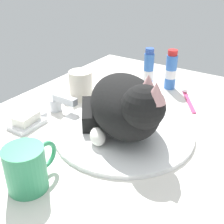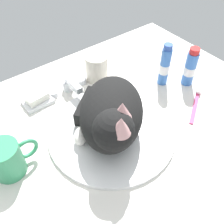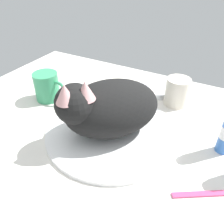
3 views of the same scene
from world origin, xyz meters
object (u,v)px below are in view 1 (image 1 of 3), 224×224
object	(u,v)px
mouthwash_bottle	(171,71)
soap_bar	(26,118)
cat	(126,106)
rinse_cup	(81,85)
coffee_mug	(27,168)
toothbrush	(188,99)
faucet	(58,104)
toothpaste_bottle	(148,72)

from	to	relation	value
mouthwash_bottle	soap_bar	bearing A→B (deg)	154.20
cat	rinse_cup	distance (cm)	27.01
coffee_mug	soap_bar	size ratio (longest dim) A/B	1.82
coffee_mug	toothbrush	distance (cm)	56.48
faucet	soap_bar	xyz separation A→B (cm)	(-11.06, 1.28, 0.02)
rinse_cup	cat	bearing A→B (deg)	-116.73
faucet	coffee_mug	distance (cm)	32.05
faucet	cat	size ratio (longest dim) A/B	0.46
rinse_cup	soap_bar	bearing A→B (deg)	177.26
cat	coffee_mug	distance (cm)	27.15
faucet	toothbrush	bearing A→B (deg)	-46.57
toothpaste_bottle	coffee_mug	bearing A→B (deg)	-178.09
toothpaste_bottle	cat	bearing A→B (deg)	-163.63
faucet	mouthwash_bottle	xyz separation A→B (cm)	(33.95, -20.48, 3.98)
coffee_mug	rinse_cup	xyz separation A→B (cm)	(38.02, 17.31, -0.13)
cat	mouthwash_bottle	world-z (taller)	cat
coffee_mug	rinse_cup	world-z (taller)	coffee_mug
soap_bar	rinse_cup	bearing A→B (deg)	-2.74
coffee_mug	rinse_cup	bearing A→B (deg)	24.47
faucet	mouthwash_bottle	world-z (taller)	mouthwash_bottle
toothbrush	faucet	bearing A→B (deg)	133.43
cat	soap_bar	bearing A→B (deg)	112.04
faucet	toothpaste_bottle	size ratio (longest dim) A/B	0.93
soap_bar	toothbrush	bearing A→B (deg)	-38.29
rinse_cup	toothbrush	xyz separation A→B (cm)	(16.92, -29.72, -3.98)
faucet	toothpaste_bottle	bearing A→B (deg)	-29.15
faucet	cat	distance (cm)	24.47
soap_bar	toothpaste_bottle	world-z (taller)	toothpaste_bottle
toothpaste_bottle	mouthwash_bottle	size ratio (longest dim) A/B	1.09
mouthwash_bottle	cat	bearing A→B (deg)	-174.90
rinse_cup	toothpaste_bottle	bearing A→B (deg)	-43.42
cat	toothpaste_bottle	xyz separation A→B (cm)	(28.36, 8.33, -1.83)
soap_bar	faucet	bearing A→B (deg)	-6.60
coffee_mug	soap_bar	world-z (taller)	coffee_mug
coffee_mug	toothbrush	size ratio (longest dim) A/B	0.87
cat	coffee_mug	world-z (taller)	cat
mouthwash_bottle	faucet	bearing A→B (deg)	148.90
mouthwash_bottle	toothpaste_bottle	bearing A→B (deg)	141.62
cat	toothbrush	bearing A→B (deg)	-11.54
coffee_mug	mouthwash_bottle	xyz separation A→B (cm)	(60.97, -3.39, 1.70)
mouthwash_bottle	toothbrush	xyz separation A→B (cm)	(-6.03, -9.02, -5.80)
cat	toothpaste_bottle	distance (cm)	29.62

